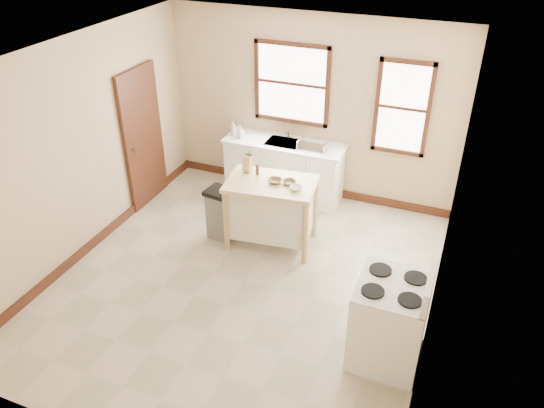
{
  "coord_description": "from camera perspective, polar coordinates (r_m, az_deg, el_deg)",
  "views": [
    {
      "loc": [
        2.27,
        -4.71,
        4.28
      ],
      "look_at": [
        0.22,
        0.4,
        0.95
      ],
      "focal_mm": 35.0,
      "sensor_mm": 36.0,
      "label": 1
    }
  ],
  "objects": [
    {
      "name": "bowl_b",
      "position": [
        6.86,
        1.84,
        2.36
      ],
      "size": [
        0.24,
        0.24,
        0.04
      ],
      "primitive_type": "imported",
      "rotation": [
        0.0,
        0.0,
        0.8
      ],
      "color": "brown",
      "rests_on": "kitchen_island"
    },
    {
      "name": "floor",
      "position": [
        6.76,
        -3.03,
        -8.19
      ],
      "size": [
        5.0,
        5.0,
        0.0
      ],
      "primitive_type": "plane",
      "color": "#C0AE98",
      "rests_on": "ground"
    },
    {
      "name": "window_main",
      "position": [
        8.04,
        2.13,
        12.81
      ],
      "size": [
        1.17,
        0.06,
        1.22
      ],
      "primitive_type": null,
      "color": "#32180D",
      "rests_on": "wall_back"
    },
    {
      "name": "soap_bottle_b",
      "position": [
        8.24,
        -3.42,
        7.77
      ],
      "size": [
        0.11,
        0.11,
        0.19
      ],
      "primitive_type": "imported",
      "rotation": [
        0.0,
        0.0,
        -0.29
      ],
      "color": "#B2B2B2",
      "rests_on": "sink_counter"
    },
    {
      "name": "ceiling",
      "position": [
        5.43,
        -3.87,
        15.29
      ],
      "size": [
        5.0,
        5.0,
        0.0
      ],
      "primitive_type": "plane",
      "rotation": [
        3.14,
        0.0,
        0.0
      ],
      "color": "white",
      "rests_on": "ground"
    },
    {
      "name": "door_left",
      "position": [
        8.16,
        -13.71,
        6.94
      ],
      "size": [
        0.06,
        0.9,
        2.1
      ],
      "primitive_type": "cube",
      "color": "#32180D",
      "rests_on": "ground"
    },
    {
      "name": "bowl_a",
      "position": [
        6.88,
        0.31,
        2.5
      ],
      "size": [
        0.21,
        0.21,
        0.04
      ],
      "primitive_type": "imported",
      "rotation": [
        0.0,
        0.0,
        0.19
      ],
      "color": "brown",
      "rests_on": "kitchen_island"
    },
    {
      "name": "trash_bin",
      "position": [
        7.36,
        -5.45,
        -1.07
      ],
      "size": [
        0.43,
        0.38,
        0.75
      ],
      "primitive_type": null,
      "rotation": [
        0.0,
        0.0,
        -0.15
      ],
      "color": "slate",
      "rests_on": "ground"
    },
    {
      "name": "dish_rack",
      "position": [
        7.92,
        4.46,
        6.39
      ],
      "size": [
        0.48,
        0.39,
        0.11
      ],
      "primitive_type": null,
      "rotation": [
        0.0,
        0.0,
        0.16
      ],
      "color": "silver",
      "rests_on": "sink_counter"
    },
    {
      "name": "sink_counter",
      "position": [
        8.3,
        1.3,
        3.77
      ],
      "size": [
        1.86,
        0.62,
        0.92
      ],
      "primitive_type": null,
      "color": "white",
      "rests_on": "ground"
    },
    {
      "name": "bowl_c",
      "position": [
        6.72,
        2.6,
        1.72
      ],
      "size": [
        0.18,
        0.18,
        0.05
      ],
      "primitive_type": "imported",
      "rotation": [
        0.0,
        0.0,
        -0.13
      ],
      "color": "white",
      "rests_on": "kitchen_island"
    },
    {
      "name": "wall_right",
      "position": [
        5.52,
        18.32,
        -2.07
      ],
      "size": [
        0.04,
        5.0,
        2.8
      ],
      "primitive_type": "cube",
      "color": "tan",
      "rests_on": "ground"
    },
    {
      "name": "window_side",
      "position": [
        7.73,
        13.86,
        9.97
      ],
      "size": [
        0.77,
        0.06,
        1.37
      ],
      "primitive_type": null,
      "color": "#32180D",
      "rests_on": "wall_back"
    },
    {
      "name": "wall_left",
      "position": [
        7.14,
        -20.1,
        5.38
      ],
      "size": [
        0.04,
        5.0,
        2.8
      ],
      "primitive_type": "cube",
      "color": "tan",
      "rests_on": "ground"
    },
    {
      "name": "wall_back",
      "position": [
        8.09,
        4.16,
        10.23
      ],
      "size": [
        4.5,
        0.04,
        2.8
      ],
      "primitive_type": "cube",
      "color": "tan",
      "rests_on": "ground"
    },
    {
      "name": "knife_block",
      "position": [
        7.13,
        -2.64,
        4.25
      ],
      "size": [
        0.11,
        0.11,
        0.2
      ],
      "primitive_type": null,
      "rotation": [
        0.0,
        0.0,
        -0.07
      ],
      "color": "#D4B76F",
      "rests_on": "kitchen_island"
    },
    {
      "name": "faucet",
      "position": [
        8.21,
        1.8,
        7.84
      ],
      "size": [
        0.03,
        0.03,
        0.22
      ],
      "primitive_type": "cylinder",
      "color": "silver",
      "rests_on": "sink_counter"
    },
    {
      "name": "baseboard_back",
      "position": [
        8.63,
        3.77,
        1.83
      ],
      "size": [
        4.5,
        0.04,
        0.12
      ],
      "primitive_type": "cube",
      "color": "#32180D",
      "rests_on": "ground"
    },
    {
      "name": "soap_bottle_a",
      "position": [
        8.33,
        -4.19,
        8.1
      ],
      "size": [
        0.11,
        0.11,
        0.22
      ],
      "primitive_type": "imported",
      "rotation": [
        0.0,
        0.0,
        0.43
      ],
      "color": "#B2B2B2",
      "rests_on": "sink_counter"
    },
    {
      "name": "kitchen_island",
      "position": [
        7.14,
        -0.07,
        -0.99
      ],
      "size": [
        1.25,
        0.88,
        0.96
      ],
      "primitive_type": null,
      "rotation": [
        0.0,
        0.0,
        0.12
      ],
      "color": "#D9B180",
      "rests_on": "ground"
    },
    {
      "name": "baseboard_left",
      "position": [
        7.76,
        -18.17,
        -3.57
      ],
      "size": [
        0.04,
        5.0,
        0.12
      ],
      "primitive_type": "cube",
      "color": "#32180D",
      "rests_on": "ground"
    },
    {
      "name": "gas_stove",
      "position": [
        5.55,
        12.63,
        -11.2
      ],
      "size": [
        0.76,
        0.77,
        1.22
      ],
      "primitive_type": null,
      "color": "white",
      "rests_on": "ground"
    },
    {
      "name": "pepper_grinder",
      "position": [
        7.05,
        -1.58,
        3.72
      ],
      "size": [
        0.05,
        0.05,
        0.15
      ],
      "primitive_type": "cylinder",
      "rotation": [
        0.0,
        0.0,
        -0.22
      ],
      "color": "#472713",
      "rests_on": "kitchen_island"
    }
  ]
}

